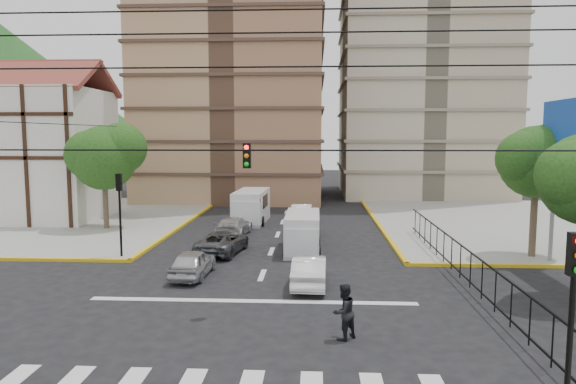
# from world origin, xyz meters

# --- Properties ---
(ground) EXTENTS (160.00, 160.00, 0.00)m
(ground) POSITION_xyz_m (0.00, 0.00, 0.00)
(ground) COLOR black
(ground) RESTS_ON ground
(sidewalk_nw) EXTENTS (26.00, 26.00, 0.15)m
(sidewalk_nw) POSITION_xyz_m (-20.00, 20.00, 0.07)
(sidewalk_nw) COLOR gray
(sidewalk_nw) RESTS_ON ground
(sidewalk_ne) EXTENTS (26.00, 26.00, 0.15)m
(sidewalk_ne) POSITION_xyz_m (20.00, 20.00, 0.07)
(sidewalk_ne) COLOR gray
(sidewalk_ne) RESTS_ON ground
(stop_line) EXTENTS (13.00, 0.40, 0.01)m
(stop_line) POSITION_xyz_m (0.00, 1.20, 0.01)
(stop_line) COLOR silver
(stop_line) RESTS_ON ground
(tudor_building) EXTENTS (10.80, 8.05, 12.23)m
(tudor_building) POSITION_xyz_m (-19.00, 20.00, 5.25)
(tudor_building) COLOR silver
(tudor_building) RESTS_ON ground
(park_fence) EXTENTS (0.10, 22.50, 1.66)m
(park_fence) POSITION_xyz_m (9.00, 4.50, 0.00)
(park_fence) COLOR black
(park_fence) RESTS_ON ground
(billboard) EXTENTS (0.36, 6.20, 8.10)m
(billboard) POSITION_xyz_m (14.45, 6.00, 6.00)
(billboard) COLOR slate
(billboard) RESTS_ON ground
(tree_park_c) EXTENTS (4.65, 3.80, 7.25)m
(tree_park_c) POSITION_xyz_m (14.09, 9.01, 5.34)
(tree_park_c) COLOR #473828
(tree_park_c) RESTS_ON ground
(tree_tudor) EXTENTS (5.39, 4.40, 7.43)m
(tree_tudor) POSITION_xyz_m (-11.90, 16.01, 5.22)
(tree_tudor) COLOR #473828
(tree_tudor) RESTS_ON ground
(traffic_light_se) EXTENTS (0.28, 0.22, 4.40)m
(traffic_light_se) POSITION_xyz_m (7.80, -7.80, 3.11)
(traffic_light_se) COLOR black
(traffic_light_se) RESTS_ON ground
(traffic_light_nw) EXTENTS (0.28, 0.22, 4.40)m
(traffic_light_nw) POSITION_xyz_m (-7.80, 7.80, 3.11)
(traffic_light_nw) COLOR black
(traffic_light_nw) RESTS_ON ground
(traffic_light_hanging) EXTENTS (18.00, 9.12, 0.92)m
(traffic_light_hanging) POSITION_xyz_m (0.00, -2.04, 5.90)
(traffic_light_hanging) COLOR black
(traffic_light_hanging) RESTS_ON ground
(van_right_lane) EXTENTS (2.03, 4.79, 2.16)m
(van_right_lane) POSITION_xyz_m (1.77, 9.95, 1.05)
(van_right_lane) COLOR silver
(van_right_lane) RESTS_ON ground
(van_left_lane) EXTENTS (2.38, 5.48, 2.43)m
(van_left_lane) POSITION_xyz_m (-2.34, 19.42, 1.18)
(van_left_lane) COLOR silver
(van_left_lane) RESTS_ON ground
(car_silver_front_left) EXTENTS (1.68, 3.82, 1.28)m
(car_silver_front_left) POSITION_xyz_m (-3.19, 4.62, 0.64)
(car_silver_front_left) COLOR #B6B7BB
(car_silver_front_left) RESTS_ON ground
(car_white_front_right) EXTENTS (1.54, 4.14, 1.35)m
(car_white_front_right) POSITION_xyz_m (2.24, 3.46, 0.68)
(car_white_front_right) COLOR white
(car_white_front_right) RESTS_ON ground
(car_grey_mid_left) EXTENTS (2.73, 4.76, 1.25)m
(car_grey_mid_left) POSITION_xyz_m (-2.68, 9.45, 0.62)
(car_grey_mid_left) COLOR #4F5055
(car_grey_mid_left) RESTS_ON ground
(car_silver_rear_left) EXTENTS (2.14, 4.52, 1.27)m
(car_silver_rear_left) POSITION_xyz_m (-2.84, 14.39, 0.64)
(car_silver_rear_left) COLOR #BABBBF
(car_silver_rear_left) RESTS_ON ground
(car_darkgrey_mid_right) EXTENTS (1.69, 3.75, 1.25)m
(car_darkgrey_mid_right) POSITION_xyz_m (1.90, 14.90, 0.63)
(car_darkgrey_mid_right) COLOR #28282A
(car_darkgrey_mid_right) RESTS_ON ground
(car_white_rear_right) EXTENTS (1.73, 4.38, 1.42)m
(car_white_rear_right) POSITION_xyz_m (1.51, 20.00, 0.71)
(car_white_rear_right) COLOR white
(car_white_rear_right) RESTS_ON ground
(pedestrian_crosswalk) EXTENTS (1.11, 1.10, 1.81)m
(pedestrian_crosswalk) POSITION_xyz_m (3.40, -2.43, 0.91)
(pedestrian_crosswalk) COLOR black
(pedestrian_crosswalk) RESTS_ON ground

